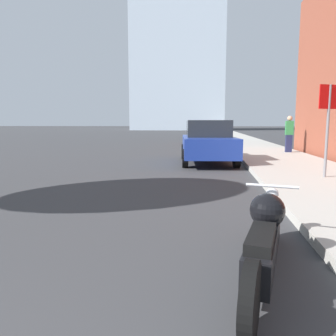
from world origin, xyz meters
TOP-DOWN VIEW (x-y plane):
  - sidewalk at (5.40, 40.00)m, footprint 3.22×240.00m
  - motorcycle at (3.06, 3.82)m, footprint 0.89×2.55m
  - parked_car_blue at (2.44, 13.30)m, footprint 2.28×4.57m
  - parked_car_red at (2.37, 25.70)m, footprint 1.99×4.37m
  - stop_sign at (5.48, 9.38)m, footprint 0.57×0.26m
  - pedestrian at (6.32, 17.03)m, footprint 0.36×0.24m

SIDE VIEW (x-z plane):
  - sidewalk at x=5.40m, z-range 0.00..0.15m
  - motorcycle at x=3.06m, z-range -0.01..0.78m
  - parked_car_blue at x=2.44m, z-range 0.01..1.65m
  - parked_car_red at x=2.37m, z-range 0.00..1.68m
  - pedestrian at x=6.32m, z-range 0.18..1.93m
  - stop_sign at x=5.48m, z-range 0.57..2.91m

